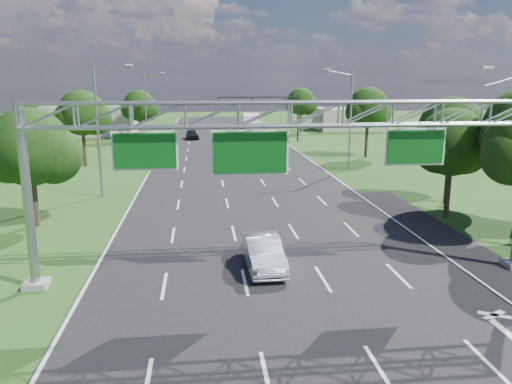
{
  "coord_description": "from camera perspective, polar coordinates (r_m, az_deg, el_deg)",
  "views": [
    {
      "loc": [
        -3.62,
        -9.52,
        8.9
      ],
      "look_at": [
        -0.92,
        14.88,
        3.43
      ],
      "focal_mm": 35.0,
      "sensor_mm": 36.0,
      "label": 1
    }
  ],
  "objects": [
    {
      "name": "car_queue_a",
      "position": [
        69.54,
        -4.08,
        5.69
      ],
      "size": [
        2.19,
        4.52,
        1.27
      ],
      "primitive_type": "imported",
      "rotation": [
        0.0,
        0.0,
        -0.1
      ],
      "color": "white",
      "rests_on": "ground"
    },
    {
      "name": "silver_sedan",
      "position": [
        24.33,
        0.8,
        -6.92
      ],
      "size": [
        1.87,
        4.83,
        1.57
      ],
      "primitive_type": "imported",
      "rotation": [
        0.0,
        0.0,
        0.04
      ],
      "color": "silver",
      "rests_on": "ground"
    },
    {
      "name": "tree_verge_rd",
      "position": [
        60.92,
        12.73,
        9.18
      ],
      "size": [
        5.76,
        4.8,
        8.28
      ],
      "color": "#2D2116",
      "rests_on": "ground"
    },
    {
      "name": "tree_verge_lc",
      "position": [
        80.19,
        -13.14,
        9.42
      ],
      "size": [
        5.76,
        4.8,
        7.62
      ],
      "color": "#2D2116",
      "rests_on": "ground"
    },
    {
      "name": "tree_cluster_right",
      "position": [
        34.29,
        26.34,
        5.26
      ],
      "size": [
        9.91,
        14.6,
        8.68
      ],
      "color": "#2D2116",
      "rests_on": "ground"
    },
    {
      "name": "box_truck",
      "position": [
        85.24,
        -0.48,
        7.66
      ],
      "size": [
        3.17,
        9.21,
        3.42
      ],
      "rotation": [
        0.0,
        0.0,
        -0.09
      ],
      "color": "white",
      "rests_on": "ground"
    },
    {
      "name": "building_left",
      "position": [
        89.65,
        -18.3,
        7.83
      ],
      "size": [
        14.0,
        10.0,
        5.0
      ],
      "primitive_type": "cube",
      "color": "#A39A89",
      "rests_on": "ground"
    },
    {
      "name": "ground",
      "position": [
        40.67,
        -1.05,
        -0.09
      ],
      "size": [
        220.0,
        220.0,
        0.0
      ],
      "primitive_type": "plane",
      "color": "#234514",
      "rests_on": "ground"
    },
    {
      "name": "road",
      "position": [
        40.67,
        -1.05,
        -0.09
      ],
      "size": [
        18.0,
        180.0,
        0.02
      ],
      "primitive_type": "cube",
      "color": "black",
      "rests_on": "ground"
    },
    {
      "name": "sign_gantry",
      "position": [
        21.96,
        4.11,
        7.28
      ],
      "size": [
        23.5,
        1.0,
        9.56
      ],
      "color": "gray",
      "rests_on": "ground"
    },
    {
      "name": "streetlight_l_far",
      "position": [
        74.98,
        -12.36,
        9.73
      ],
      "size": [
        2.97,
        0.22,
        10.16
      ],
      "color": "gray",
      "rests_on": "ground"
    },
    {
      "name": "building_right",
      "position": [
        95.84,
        10.57,
        8.21
      ],
      "size": [
        12.0,
        9.0,
        4.0
      ],
      "primitive_type": "cube",
      "color": "#A39A89",
      "rests_on": "ground"
    },
    {
      "name": "tree_verge_re",
      "position": [
        89.4,
        5.2,
        10.13
      ],
      "size": [
        5.76,
        4.8,
        7.84
      ],
      "color": "#2D2116",
      "rests_on": "ground"
    },
    {
      "name": "tree_verge_lb",
      "position": [
        56.03,
        -19.19,
        8.3
      ],
      "size": [
        5.76,
        4.8,
        8.06
      ],
      "color": "#2D2116",
      "rests_on": "ground"
    },
    {
      "name": "streetlight_l_near",
      "position": [
        40.39,
        -17.39,
        7.27
      ],
      "size": [
        2.97,
        0.22,
        10.16
      ],
      "color": "gray",
      "rests_on": "ground"
    },
    {
      "name": "streetlight_r_mid",
      "position": [
        51.82,
        10.56,
        8.67
      ],
      "size": [
        2.97,
        0.22,
        10.16
      ],
      "color": "gray",
      "rests_on": "ground"
    },
    {
      "name": "traffic_signal",
      "position": [
        75.43,
        2.19,
        9.71
      ],
      "size": [
        12.21,
        0.24,
        7.0
      ],
      "color": "black",
      "rests_on": "ground"
    },
    {
      "name": "car_queue_d",
      "position": [
        55.13,
        2.38,
        3.99
      ],
      "size": [
        1.52,
        4.29,
        1.41
      ],
      "primitive_type": "imported",
      "rotation": [
        0.0,
        0.0,
        -0.01
      ],
      "color": "silver",
      "rests_on": "ground"
    },
    {
      "name": "road_flare",
      "position": [
        28.69,
        23.03,
        -6.56
      ],
      "size": [
        3.0,
        30.0,
        0.02
      ],
      "primitive_type": "cube",
      "color": "black",
      "rests_on": "ground"
    },
    {
      "name": "car_queue_c",
      "position": [
        79.29,
        -7.28,
        6.57
      ],
      "size": [
        2.28,
        4.71,
        1.55
      ],
      "primitive_type": "imported",
      "rotation": [
        0.0,
        0.0,
        0.1
      ],
      "color": "black",
      "rests_on": "ground"
    },
    {
      "name": "tree_verge_la",
      "position": [
        33.45,
        -24.27,
        4.33
      ],
      "size": [
        5.76,
        4.8,
        7.4
      ],
      "color": "#2D2116",
      "rests_on": "ground"
    }
  ]
}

